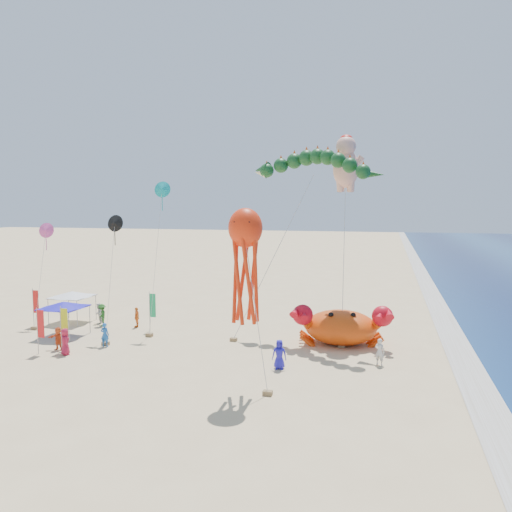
% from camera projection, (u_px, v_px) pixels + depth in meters
% --- Properties ---
extents(ground, '(320.00, 320.00, 0.00)m').
position_uv_depth(ground, '(277.00, 356.00, 33.50)').
color(ground, '#D1B784').
rests_on(ground, ground).
extents(foam_strip, '(320.00, 320.00, 0.00)m').
position_uv_depth(foam_strip, '(469.00, 371.00, 30.46)').
color(foam_strip, silver).
rests_on(foam_strip, ground).
extents(crab_inflatable, '(7.03, 5.13, 3.08)m').
position_uv_depth(crab_inflatable, '(341.00, 326.00, 36.12)').
color(crab_inflatable, '#DC440B').
rests_on(crab_inflatable, ground).
extents(dragon_kite, '(10.62, 6.06, 13.99)m').
position_uv_depth(dragon_kite, '(312.00, 169.00, 37.59)').
color(dragon_kite, '#103D18').
rests_on(dragon_kite, ground).
extents(cherub_kite, '(1.97, 5.09, 15.42)m').
position_uv_depth(cherub_kite, '(346.00, 162.00, 38.12)').
color(cherub_kite, '#EEA991').
rests_on(cherub_kite, ground).
extents(octopus_kite, '(2.51, 1.66, 9.95)m').
position_uv_depth(octopus_kite, '(246.00, 257.00, 26.58)').
color(octopus_kite, red).
rests_on(octopus_kite, ground).
extents(canopy_blue, '(3.24, 3.24, 2.71)m').
position_uv_depth(canopy_blue, '(64.00, 305.00, 38.30)').
color(canopy_blue, gray).
rests_on(canopy_blue, ground).
extents(canopy_white, '(3.31, 3.31, 2.71)m').
position_uv_depth(canopy_white, '(72.00, 294.00, 42.87)').
color(canopy_white, gray).
rests_on(canopy_white, ground).
extents(feather_flags, '(10.67, 7.64, 3.20)m').
position_uv_depth(feather_flags, '(74.00, 313.00, 37.28)').
color(feather_flags, gray).
rests_on(feather_flags, ground).
extents(beachgoers, '(24.19, 9.54, 1.86)m').
position_uv_depth(beachgoers, '(128.00, 329.00, 37.09)').
color(beachgoers, '#D65122').
rests_on(beachgoers, ground).
extents(small_kites, '(11.94, 6.06, 12.01)m').
position_uv_depth(small_kites, '(105.00, 227.00, 39.59)').
color(small_kites, '#DD4998').
rests_on(small_kites, ground).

